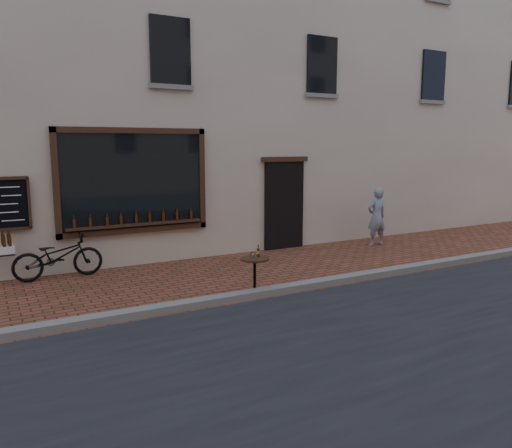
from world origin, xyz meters
TOP-DOWN VIEW (x-y plane):
  - ground at (0.00, 0.00)m, footprint 90.00×90.00m
  - kerb at (0.00, 0.20)m, footprint 90.00×0.25m
  - shop_building at (0.00, 6.50)m, footprint 28.00×6.20m
  - cargo_bicycle at (-3.57, 3.15)m, footprint 1.96×0.62m
  - bistro_table at (-0.66, 0.35)m, footprint 0.51×0.51m
  - pedestrian at (4.21, 2.60)m, footprint 0.58×0.40m

SIDE VIEW (x-z plane):
  - ground at x=0.00m, z-range 0.00..0.00m
  - kerb at x=0.00m, z-range 0.00..0.12m
  - cargo_bicycle at x=-3.57m, z-range -0.02..0.93m
  - bistro_table at x=-0.66m, z-range 0.03..0.91m
  - pedestrian at x=4.21m, z-range 0.00..1.52m
  - shop_building at x=0.00m, z-range 0.00..10.00m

